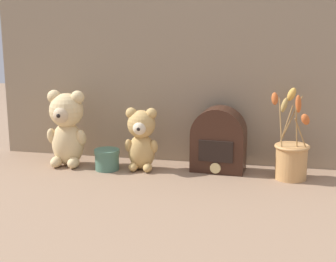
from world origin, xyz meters
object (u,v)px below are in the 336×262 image
(teddy_bear_large, at_px, (67,127))
(decorative_tin_tall, at_px, (107,159))
(flower_vase, at_px, (291,156))
(vintage_radio, at_px, (219,142))
(teddy_bear_medium, at_px, (141,138))

(teddy_bear_large, relative_size, decorative_tin_tall, 3.08)
(flower_vase, height_order, decorative_tin_tall, flower_vase)
(teddy_bear_large, distance_m, vintage_radio, 0.55)
(vintage_radio, relative_size, decorative_tin_tall, 2.53)
(teddy_bear_large, xyz_separation_m, decorative_tin_tall, (0.16, -0.02, -0.11))
(flower_vase, xyz_separation_m, vintage_radio, (-0.25, 0.04, 0.03))
(teddy_bear_medium, height_order, flower_vase, flower_vase)
(teddy_bear_medium, relative_size, vintage_radio, 0.98)
(teddy_bear_large, bearing_deg, teddy_bear_medium, 0.76)
(teddy_bear_medium, bearing_deg, decorative_tin_tall, -166.99)
(teddy_bear_large, height_order, teddy_bear_medium, teddy_bear_large)
(flower_vase, bearing_deg, teddy_bear_medium, -179.86)
(vintage_radio, distance_m, decorative_tin_tall, 0.40)
(teddy_bear_large, relative_size, flower_vase, 0.92)
(teddy_bear_medium, distance_m, vintage_radio, 0.27)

